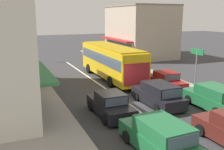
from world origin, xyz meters
The scene contains 15 objects.
ground_plane centered at (0.00, 0.00, 0.00)m, with size 140.00×140.00×0.00m, color #353538.
lane_centre_line centered at (0.00, 4.00, 0.00)m, with size 0.20×28.00×0.01m, color silver.
sidewalk_left centered at (-6.80, 6.00, 0.07)m, with size 5.20×44.00×0.14m, color gray.
kerb_right centered at (6.20, 6.00, 0.06)m, with size 2.80×44.00×0.12m, color gray.
building_right_far centered at (11.48, 18.77, 3.78)m, with size 8.24×10.60×7.58m.
city_bus centered at (1.83, 6.95, 1.88)m, with size 2.82×10.88×3.23m.
wagon_adjacent_lane_trail centered at (1.79, -1.56, 0.75)m, with size 1.94×4.50×1.58m.
sedan_queue_far_back centered at (-1.96, -1.99, 0.66)m, with size 1.91×4.21×1.47m.
wagon_queue_gap_filler centered at (-1.70, -7.11, 0.75)m, with size 2.05×4.56×1.58m.
parked_wagon_kerb_front centered at (4.77, -3.61, 0.75)m, with size 2.04×4.55×1.58m.
parked_sedan_kerb_second centered at (4.69, 1.82, 0.66)m, with size 2.02×4.26×1.47m.
parked_sedan_kerb_third centered at (4.56, 7.69, 0.66)m, with size 1.92×4.21×1.47m.
traffic_light_downstreet centered at (-4.07, 19.83, 2.85)m, with size 0.33×0.24×4.20m.
directional_road_sign centered at (6.19, -0.08, 2.68)m, with size 0.10×1.40×3.60m.
pedestrian_with_handbag_near centered at (-4.81, 6.49, 1.07)m, with size 0.65×0.25×1.63m.
Camera 1 is at (-7.83, -16.19, 6.04)m, focal length 42.00 mm.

